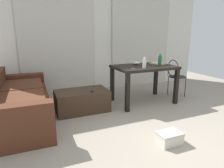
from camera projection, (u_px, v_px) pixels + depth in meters
name	position (u px, v px, depth m)	size (l,w,h in m)	color
ground_plane	(143.00, 116.00, 3.39)	(7.55, 7.55, 0.00)	gray
wall_back	(102.00, 36.00, 4.82)	(5.58, 0.10, 2.63)	silver
curtains	(103.00, 45.00, 4.80)	(3.81, 0.03, 2.21)	beige
couch	(16.00, 103.00, 3.17)	(0.94, 2.11, 0.74)	#4C2819
coffee_table	(82.00, 101.00, 3.58)	(0.94, 0.55, 0.39)	#382619
craft_table	(144.00, 71.00, 3.93)	(1.19, 0.79, 0.76)	black
wire_chair	(175.00, 74.00, 4.36)	(0.38, 0.39, 0.83)	black
bottle_near	(144.00, 63.00, 3.62)	(0.07, 0.07, 0.21)	beige
bottle_far	(160.00, 61.00, 3.89)	(0.07, 0.07, 0.24)	#195B2D
bowl	(136.00, 63.00, 4.05)	(0.15, 0.15, 0.07)	beige
book_stack	(157.00, 63.00, 4.14)	(0.24, 0.33, 0.03)	gold
scissors	(131.00, 68.00, 3.62)	(0.11, 0.11, 0.00)	#9EA0A5
tv_remote_primary	(92.00, 90.00, 3.49)	(0.05, 0.15, 0.03)	#232326
shoebox	(169.00, 138.00, 2.52)	(0.31, 0.22, 0.16)	beige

